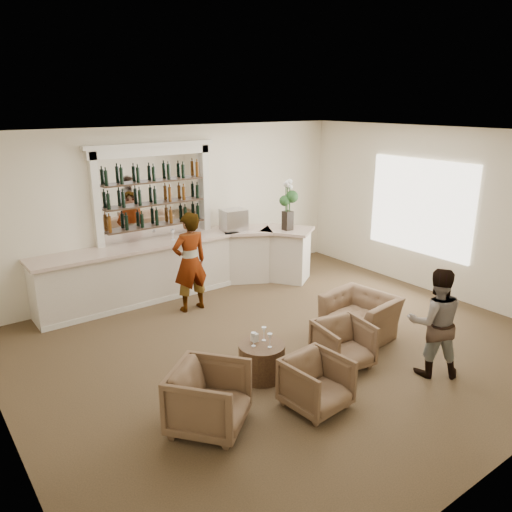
{
  "coord_description": "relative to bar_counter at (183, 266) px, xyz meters",
  "views": [
    {
      "loc": [
        -4.64,
        -5.52,
        3.76
      ],
      "look_at": [
        0.12,
        0.9,
        1.26
      ],
      "focal_mm": 35.0,
      "sensor_mm": 36.0,
      "label": 1
    }
  ],
  "objects": [
    {
      "name": "back_bar_alcove",
      "position": [
        -0.34,
        0.41,
        1.46
      ],
      "size": [
        2.64,
        0.25,
        3.0
      ],
      "color": "white",
      "rests_on": "ground"
    },
    {
      "name": "armchair_far",
      "position": [
        1.42,
        -3.45,
        -0.22
      ],
      "size": [
        1.08,
        1.2,
        0.7
      ],
      "primitive_type": "imported",
      "rotation": [
        0.0,
        0.0,
        -1.43
      ],
      "color": "brown",
      "rests_on": "ground"
    },
    {
      "name": "wine_glass_tbl_b",
      "position": [
        -0.58,
        -3.44,
        0.03
      ],
      "size": [
        0.07,
        0.07,
        0.21
      ],
      "primitive_type": null,
      "color": "white",
      "rests_on": "cocktail_table"
    },
    {
      "name": "ground",
      "position": [
        0.16,
        -3.0,
        -0.57
      ],
      "size": [
        8.0,
        8.0,
        0.0
      ],
      "primitive_type": "plane",
      "color": "brown",
      "rests_on": "ground"
    },
    {
      "name": "cocktail_table",
      "position": [
        -0.68,
        -3.52,
        -0.32
      ],
      "size": [
        0.66,
        0.66,
        0.5
      ],
      "primitive_type": "cylinder",
      "color": "brown",
      "rests_on": "ground"
    },
    {
      "name": "bar_counter",
      "position": [
        0.0,
        0.0,
        0.0
      ],
      "size": [
        5.72,
        1.8,
        1.14
      ],
      "color": "silver",
      "rests_on": "ground"
    },
    {
      "name": "armchair_left",
      "position": [
        -1.88,
        -4.07,
        -0.18
      ],
      "size": [
        1.2,
        1.21,
        0.79
      ],
      "primitive_type": "imported",
      "rotation": [
        0.0,
        0.0,
        0.68
      ],
      "color": "brown",
      "rests_on": "ground"
    },
    {
      "name": "room_shell",
      "position": [
        0.33,
        -2.29,
        1.77
      ],
      "size": [
        8.04,
        7.02,
        3.32
      ],
      "color": "#EEE2C5",
      "rests_on": "ground"
    },
    {
      "name": "wine_glass_tbl_a",
      "position": [
        -0.8,
        -3.49,
        0.03
      ],
      "size": [
        0.07,
        0.07,
        0.21
      ],
      "primitive_type": null,
      "color": "white",
      "rests_on": "cocktail_table"
    },
    {
      "name": "wine_glass_bar_right",
      "position": [
        -0.18,
        0.05,
        0.67
      ],
      "size": [
        0.07,
        0.07,
        0.21
      ],
      "primitive_type": null,
      "color": "white",
      "rests_on": "bar_counter"
    },
    {
      "name": "armchair_right",
      "position": [
        0.49,
        -3.97,
        -0.23
      ],
      "size": [
        0.84,
        0.86,
        0.69
      ],
      "primitive_type": "imported",
      "rotation": [
        0.0,
        0.0,
        -0.16
      ],
      "color": "brown",
      "rests_on": "ground"
    },
    {
      "name": "wine_glass_tbl_c",
      "position": [
        -0.64,
        -3.65,
        0.03
      ],
      "size": [
        0.07,
        0.07,
        0.21
      ],
      "primitive_type": null,
      "color": "white",
      "rests_on": "cocktail_table"
    },
    {
      "name": "flower_vase",
      "position": [
        2.16,
        -0.68,
        1.17
      ],
      "size": [
        0.28,
        0.28,
        1.07
      ],
      "color": "black",
      "rests_on": "bar_counter"
    },
    {
      "name": "sommelier",
      "position": [
        -0.29,
        -0.83,
        0.36
      ],
      "size": [
        0.68,
        0.45,
        1.87
      ],
      "primitive_type": "imported",
      "rotation": [
        0.0,
        0.0,
        3.14
      ],
      "color": "gray",
      "rests_on": "ground"
    },
    {
      "name": "guest",
      "position": [
        1.33,
        -4.88,
        0.22
      ],
      "size": [
        0.98,
        0.95,
        1.59
      ],
      "primitive_type": "imported",
      "rotation": [
        0.0,
        0.0,
        2.47
      ],
      "color": "gray",
      "rests_on": "ground"
    },
    {
      "name": "armchair_center",
      "position": [
        -0.57,
        -4.52,
        -0.23
      ],
      "size": [
        0.78,
        0.8,
        0.68
      ],
      "primitive_type": "imported",
      "rotation": [
        0.0,
        0.0,
        0.08
      ],
      "color": "brown",
      "rests_on": "ground"
    },
    {
      "name": "espresso_machine",
      "position": [
        1.25,
        0.0,
        0.79
      ],
      "size": [
        0.55,
        0.48,
        0.44
      ],
      "primitive_type": "cube",
      "rotation": [
        0.0,
        0.0,
        -0.12
      ],
      "color": "#BCBCC1",
      "rests_on": "bar_counter"
    },
    {
      "name": "napkin_holder",
      "position": [
        -0.7,
        -3.38,
        -0.01
      ],
      "size": [
        0.08,
        0.08,
        0.12
      ],
      "primitive_type": "cube",
      "color": "silver",
      "rests_on": "cocktail_table"
    },
    {
      "name": "wine_glass_bar_left",
      "position": [
        -0.15,
        0.05,
        0.67
      ],
      "size": [
        0.07,
        0.07,
        0.21
      ],
      "primitive_type": null,
      "color": "white",
      "rests_on": "bar_counter"
    }
  ]
}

